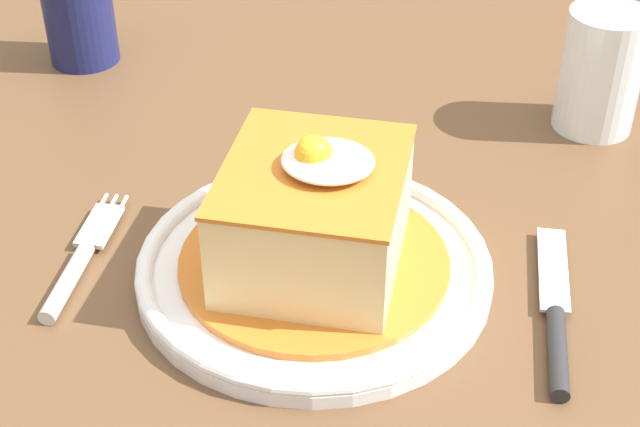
{
  "coord_description": "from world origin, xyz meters",
  "views": [
    {
      "loc": [
        0.04,
        -0.59,
        1.17
      ],
      "look_at": [
        -0.06,
        -0.09,
        0.79
      ],
      "focal_mm": 52.66,
      "sensor_mm": 36.0,
      "label": 1
    }
  ],
  "objects_px": {
    "fork": "(78,263)",
    "drinking_glass": "(599,79)",
    "soda_can": "(77,0)",
    "knife": "(556,327)",
    "main_plate": "(314,267)"
  },
  "relations": [
    {
      "from": "fork",
      "to": "drinking_glass",
      "type": "distance_m",
      "value": 0.45
    },
    {
      "from": "knife",
      "to": "main_plate",
      "type": "bearing_deg",
      "value": 171.43
    },
    {
      "from": "knife",
      "to": "soda_can",
      "type": "relative_size",
      "value": 1.33
    },
    {
      "from": "main_plate",
      "to": "soda_can",
      "type": "bearing_deg",
      "value": 135.83
    },
    {
      "from": "soda_can",
      "to": "knife",
      "type": "bearing_deg",
      "value": -33.93
    },
    {
      "from": "knife",
      "to": "soda_can",
      "type": "height_order",
      "value": "soda_can"
    },
    {
      "from": "main_plate",
      "to": "soda_can",
      "type": "xyz_separation_m",
      "value": [
        -0.29,
        0.28,
        0.05
      ]
    },
    {
      "from": "soda_can",
      "to": "fork",
      "type": "bearing_deg",
      "value": -67.88
    },
    {
      "from": "fork",
      "to": "main_plate",
      "type": "bearing_deg",
      "value": 8.85
    },
    {
      "from": "knife",
      "to": "drinking_glass",
      "type": "distance_m",
      "value": 0.28
    },
    {
      "from": "soda_can",
      "to": "drinking_glass",
      "type": "xyz_separation_m",
      "value": [
        0.48,
        -0.03,
        -0.02
      ]
    },
    {
      "from": "soda_can",
      "to": "drinking_glass",
      "type": "relative_size",
      "value": 1.18
    },
    {
      "from": "fork",
      "to": "drinking_glass",
      "type": "bearing_deg",
      "value": 37.51
    },
    {
      "from": "main_plate",
      "to": "soda_can",
      "type": "relative_size",
      "value": 1.97
    },
    {
      "from": "soda_can",
      "to": "main_plate",
      "type": "bearing_deg",
      "value": -44.17
    }
  ]
}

